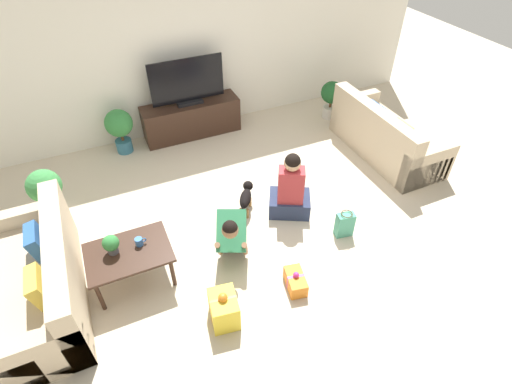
% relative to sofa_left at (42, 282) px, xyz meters
% --- Properties ---
extents(ground_plane, '(16.00, 16.00, 0.00)m').
position_rel_sofa_left_xyz_m(ground_plane, '(2.43, 0.16, -0.30)').
color(ground_plane, beige).
extents(wall_back, '(8.40, 0.06, 2.60)m').
position_rel_sofa_left_xyz_m(wall_back, '(2.43, 2.79, 1.00)').
color(wall_back, white).
rests_on(wall_back, ground_plane).
extents(sofa_left, '(0.82, 1.88, 0.83)m').
position_rel_sofa_left_xyz_m(sofa_left, '(0.00, 0.00, 0.00)').
color(sofa_left, '#C6B293').
rests_on(sofa_left, ground_plane).
extents(sofa_right, '(0.82, 1.88, 0.83)m').
position_rel_sofa_left_xyz_m(sofa_right, '(4.87, 0.76, 0.00)').
color(sofa_right, '#C6B293').
rests_on(sofa_right, ground_plane).
extents(coffee_table, '(0.87, 0.62, 0.45)m').
position_rel_sofa_left_xyz_m(coffee_table, '(0.88, -0.10, 0.10)').
color(coffee_table, '#382319').
rests_on(coffee_table, ground_plane).
extents(tv_console, '(1.56, 0.43, 0.57)m').
position_rel_sofa_left_xyz_m(tv_console, '(2.35, 2.50, -0.01)').
color(tv_console, '#382319').
rests_on(tv_console, ground_plane).
extents(tv, '(1.15, 0.20, 0.72)m').
position_rel_sofa_left_xyz_m(tv, '(2.35, 2.50, 0.60)').
color(tv, black).
rests_on(tv, tv_console).
extents(potted_plant_back_left, '(0.42, 0.42, 0.71)m').
position_rel_sofa_left_xyz_m(potted_plant_back_left, '(1.22, 2.45, 0.15)').
color(potted_plant_back_left, '#336B84').
rests_on(potted_plant_back_left, ground_plane).
extents(potted_plant_corner_right, '(0.38, 0.38, 0.66)m').
position_rel_sofa_left_xyz_m(potted_plant_corner_right, '(4.72, 2.05, 0.11)').
color(potted_plant_corner_right, beige).
rests_on(potted_plant_corner_right, ground_plane).
extents(potted_plant_corner_left, '(0.41, 0.41, 0.74)m').
position_rel_sofa_left_xyz_m(potted_plant_corner_left, '(0.15, 1.29, 0.13)').
color(potted_plant_corner_left, beige).
rests_on(potted_plant_corner_left, ground_plane).
extents(person_kneeling, '(0.59, 0.80, 0.75)m').
position_rel_sofa_left_xyz_m(person_kneeling, '(2.02, -0.16, 0.02)').
color(person_kneeling, '#23232D').
rests_on(person_kneeling, ground_plane).
extents(person_sitting, '(0.65, 0.61, 0.94)m').
position_rel_sofa_left_xyz_m(person_sitting, '(2.93, 0.16, 0.05)').
color(person_sitting, '#283351').
rests_on(person_sitting, ground_plane).
extents(dog, '(0.33, 0.46, 0.33)m').
position_rel_sofa_left_xyz_m(dog, '(2.44, 0.44, -0.07)').
color(dog, black).
rests_on(dog, ground_plane).
extents(gift_box_a, '(0.25, 0.36, 0.23)m').
position_rel_sofa_left_xyz_m(gift_box_a, '(2.43, -0.92, -0.21)').
color(gift_box_a, orange).
rests_on(gift_box_a, ground_plane).
extents(gift_box_b, '(0.31, 0.38, 0.41)m').
position_rel_sofa_left_xyz_m(gift_box_b, '(1.60, -0.97, -0.12)').
color(gift_box_b, yellow).
rests_on(gift_box_b, ground_plane).
extents(gift_bag_a, '(0.23, 0.16, 0.35)m').
position_rel_sofa_left_xyz_m(gift_bag_a, '(3.35, -0.47, -0.13)').
color(gift_bag_a, '#4CA384').
rests_on(gift_bag_a, ground_plane).
extents(mug, '(0.12, 0.08, 0.09)m').
position_rel_sofa_left_xyz_m(mug, '(1.01, -0.05, 0.20)').
color(mug, '#386BAD').
rests_on(mug, coffee_table).
extents(tabletop_plant, '(0.17, 0.17, 0.22)m').
position_rel_sofa_left_xyz_m(tabletop_plant, '(0.74, -0.05, 0.28)').
color(tabletop_plant, '#4C4C51').
rests_on(tabletop_plant, coffee_table).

